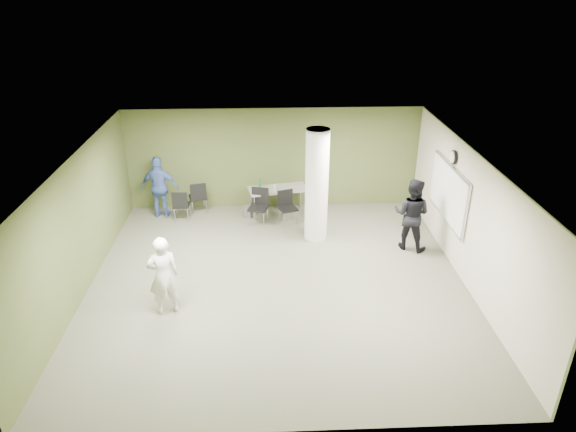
{
  "coord_description": "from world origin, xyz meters",
  "views": [
    {
      "loc": [
        -0.19,
        -9.37,
        6.07
      ],
      "look_at": [
        0.27,
        1.0,
        1.08
      ],
      "focal_mm": 32.0,
      "sensor_mm": 36.0,
      "label": 1
    }
  ],
  "objects_px": {
    "folding_table": "(278,190)",
    "man_blue": "(160,187)",
    "woman_white": "(163,276)",
    "man_black": "(412,214)",
    "chair_back_left": "(181,203)"
  },
  "relations": [
    {
      "from": "folding_table",
      "to": "woman_white",
      "type": "relative_size",
      "value": 1.02
    },
    {
      "from": "man_blue",
      "to": "man_black",
      "type": "bearing_deg",
      "value": 169.84
    },
    {
      "from": "chair_back_left",
      "to": "man_blue",
      "type": "height_order",
      "value": "man_blue"
    },
    {
      "from": "folding_table",
      "to": "man_blue",
      "type": "relative_size",
      "value": 0.99
    },
    {
      "from": "folding_table",
      "to": "chair_back_left",
      "type": "xyz_separation_m",
      "value": [
        -2.57,
        -0.32,
        -0.2
      ]
    },
    {
      "from": "man_black",
      "to": "folding_table",
      "type": "bearing_deg",
      "value": -3.86
    },
    {
      "from": "woman_white",
      "to": "man_black",
      "type": "height_order",
      "value": "man_black"
    },
    {
      "from": "folding_table",
      "to": "chair_back_left",
      "type": "relative_size",
      "value": 1.96
    },
    {
      "from": "man_blue",
      "to": "folding_table",
      "type": "bearing_deg",
      "value": -171.56
    },
    {
      "from": "man_black",
      "to": "man_blue",
      "type": "bearing_deg",
      "value": 11.73
    },
    {
      "from": "folding_table",
      "to": "woman_white",
      "type": "bearing_deg",
      "value": -129.23
    },
    {
      "from": "chair_back_left",
      "to": "woman_white",
      "type": "bearing_deg",
      "value": 95.4
    },
    {
      "from": "man_black",
      "to": "man_blue",
      "type": "relative_size",
      "value": 1.04
    },
    {
      "from": "chair_back_left",
      "to": "man_black",
      "type": "distance_m",
      "value": 5.95
    },
    {
      "from": "folding_table",
      "to": "chair_back_left",
      "type": "bearing_deg",
      "value": 175.31
    }
  ]
}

